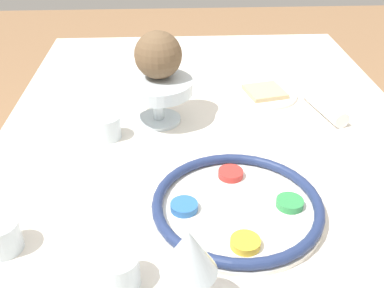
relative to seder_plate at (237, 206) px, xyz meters
The scene contains 11 objects.
dining_table 0.47m from the seder_plate, ahead, with size 1.53×1.02×0.78m.
seder_plate is the anchor object (origin of this frame).
wine_glass 0.25m from the seder_plate, 154.92° to the left, with size 0.08×0.08×0.15m.
fruit_stand 0.39m from the seder_plate, 22.67° to the left, with size 0.17×0.17×0.11m.
orange_fruit 0.42m from the seder_plate, 20.56° to the left, with size 0.07×0.07×0.07m.
coconut 0.43m from the seder_plate, 21.02° to the left, with size 0.11×0.11×0.11m.
bread_plate 0.50m from the seder_plate, 16.60° to the right, with size 0.18×0.18×0.02m.
napkin_roll 0.47m from the seder_plate, 36.34° to the right, with size 0.17×0.08×0.04m.
cup_near 0.41m from the seder_plate, 100.25° to the left, with size 0.06×0.06×0.06m.
cup_mid 0.26m from the seder_plate, 127.76° to the left, with size 0.06×0.06×0.06m.
cup_far 0.39m from the seder_plate, 43.61° to the left, with size 0.06×0.06×0.06m.
Camera 1 is at (-0.87, 0.09, 1.33)m, focal length 42.00 mm.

